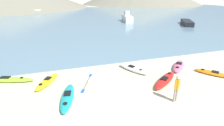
# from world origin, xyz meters

# --- Properties ---
(bay_water) EXTENTS (160.00, 70.00, 0.06)m
(bay_water) POSITION_xyz_m (0.00, 44.52, 0.03)
(bay_water) COLOR slate
(bay_water) RESTS_ON ground_plane
(kayak_on_sand_0) EXTENTS (1.89, 2.61, 0.35)m
(kayak_on_sand_0) POSITION_xyz_m (-4.52, 7.49, 0.16)
(kayak_on_sand_0) COLOR yellow
(kayak_on_sand_0) RESTS_ON ground_plane
(kayak_on_sand_1) EXTENTS (2.52, 2.53, 0.41)m
(kayak_on_sand_1) POSITION_xyz_m (5.86, 6.98, 0.18)
(kayak_on_sand_1) COLOR #E5668C
(kayak_on_sand_1) RESTS_ON ground_plane
(kayak_on_sand_2) EXTENTS (1.30, 3.18, 0.35)m
(kayak_on_sand_2) POSITION_xyz_m (-3.34, 5.04, 0.15)
(kayak_on_sand_2) COLOR teal
(kayak_on_sand_2) RESTS_ON ground_plane
(kayak_on_sand_3) EXTENTS (1.80, 2.77, 0.39)m
(kayak_on_sand_3) POSITION_xyz_m (1.98, 7.61, 0.18)
(kayak_on_sand_3) COLOR white
(kayak_on_sand_3) RESTS_ON ground_plane
(kayak_on_sand_4) EXTENTS (3.58, 1.73, 0.38)m
(kayak_on_sand_4) POSITION_xyz_m (-7.13, 8.58, 0.17)
(kayak_on_sand_4) COLOR #8CCC2D
(kayak_on_sand_4) RESTS_ON ground_plane
(kayak_on_sand_5) EXTENTS (2.14, 2.53, 0.30)m
(kayak_on_sand_5) POSITION_xyz_m (7.54, 5.08, 0.13)
(kayak_on_sand_5) COLOR orange
(kayak_on_sand_5) RESTS_ON ground_plane
(kayak_on_sand_6) EXTENTS (3.02, 2.51, 0.39)m
(kayak_on_sand_6) POSITION_xyz_m (3.33, 5.15, 0.17)
(kayak_on_sand_6) COLOR red
(kayak_on_sand_6) RESTS_ON ground_plane
(person_near_foreground) EXTENTS (0.33, 0.28, 1.63)m
(person_near_foreground) POSITION_xyz_m (2.51, 2.93, 0.94)
(person_near_foreground) COLOR gray
(person_near_foreground) RESTS_ON ground_plane
(moored_boat_1) EXTENTS (4.47, 6.00, 0.84)m
(moored_boat_1) POSITION_xyz_m (21.32, 24.67, 0.48)
(moored_boat_1) COLOR black
(moored_boat_1) RESTS_ON bay_water
(moored_boat_2) EXTENTS (6.24, 3.97, 1.14)m
(moored_boat_2) POSITION_xyz_m (-10.27, 58.78, 0.63)
(moored_boat_2) COLOR white
(moored_boat_2) RESTS_ON bay_water
(moored_boat_3) EXTENTS (2.40, 5.04, 2.23)m
(moored_boat_3) POSITION_xyz_m (11.65, 32.19, 0.84)
(moored_boat_3) COLOR white
(moored_boat_3) RESTS_ON bay_water
(loose_paddle) EXTENTS (1.27, 2.62, 0.03)m
(loose_paddle) POSITION_xyz_m (-1.89, 6.76, 0.01)
(loose_paddle) COLOR black
(loose_paddle) RESTS_ON ground_plane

